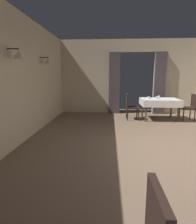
{
  "coord_description": "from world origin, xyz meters",
  "views": [
    {
      "loc": [
        -1.09,
        -3.75,
        1.56
      ],
      "look_at": [
        -1.35,
        0.24,
        0.78
      ],
      "focal_mm": 30.0,
      "sensor_mm": 36.0,
      "label": 1
    }
  ],
  "objects_px": {
    "plate_mid_c": "(149,98)",
    "dining_table_mid": "(160,101)",
    "glass_mid_d": "(159,97)",
    "chair_mid_right": "(190,106)",
    "glass_mid_a": "(149,98)",
    "glass_mid_b": "(157,98)",
    "chair_mid_left": "(130,105)"
  },
  "relations": [
    {
      "from": "glass_mid_d",
      "to": "glass_mid_a",
      "type": "bearing_deg",
      "value": -150.37
    },
    {
      "from": "glass_mid_d",
      "to": "glass_mid_b",
      "type": "bearing_deg",
      "value": -114.2
    },
    {
      "from": "glass_mid_b",
      "to": "plate_mid_c",
      "type": "height_order",
      "value": "glass_mid_b"
    },
    {
      "from": "chair_mid_right",
      "to": "glass_mid_a",
      "type": "relative_size",
      "value": 10.74
    },
    {
      "from": "chair_mid_left",
      "to": "glass_mid_a",
      "type": "xyz_separation_m",
      "value": [
        0.65,
        0.06,
        0.28
      ]
    },
    {
      "from": "chair_mid_left",
      "to": "glass_mid_d",
      "type": "relative_size",
      "value": 9.99
    },
    {
      "from": "glass_mid_a",
      "to": "glass_mid_d",
      "type": "bearing_deg",
      "value": 29.63
    },
    {
      "from": "glass_mid_b",
      "to": "glass_mid_a",
      "type": "bearing_deg",
      "value": 149.75
    },
    {
      "from": "glass_mid_a",
      "to": "glass_mid_b",
      "type": "height_order",
      "value": "glass_mid_b"
    },
    {
      "from": "chair_mid_left",
      "to": "chair_mid_right",
      "type": "distance_m",
      "value": 2.08
    },
    {
      "from": "dining_table_mid",
      "to": "plate_mid_c",
      "type": "distance_m",
      "value": 0.45
    },
    {
      "from": "chair_mid_right",
      "to": "plate_mid_c",
      "type": "xyz_separation_m",
      "value": [
        -1.36,
        0.37,
        0.24
      ]
    },
    {
      "from": "dining_table_mid",
      "to": "glass_mid_d",
      "type": "relative_size",
      "value": 14.11
    },
    {
      "from": "dining_table_mid",
      "to": "chair_mid_right",
      "type": "bearing_deg",
      "value": -3.31
    },
    {
      "from": "dining_table_mid",
      "to": "glass_mid_b",
      "type": "height_order",
      "value": "glass_mid_b"
    },
    {
      "from": "glass_mid_d",
      "to": "chair_mid_left",
      "type": "bearing_deg",
      "value": -164.18
    },
    {
      "from": "glass_mid_d",
      "to": "chair_mid_right",
      "type": "bearing_deg",
      "value": -17.39
    },
    {
      "from": "glass_mid_b",
      "to": "chair_mid_right",
      "type": "bearing_deg",
      "value": 3.42
    },
    {
      "from": "glass_mid_a",
      "to": "glass_mid_d",
      "type": "distance_m",
      "value": 0.49
    },
    {
      "from": "dining_table_mid",
      "to": "glass_mid_a",
      "type": "distance_m",
      "value": 0.41
    },
    {
      "from": "glass_mid_b",
      "to": "plate_mid_c",
      "type": "bearing_deg",
      "value": 111.89
    },
    {
      "from": "chair_mid_left",
      "to": "glass_mid_d",
      "type": "distance_m",
      "value": 1.15
    },
    {
      "from": "chair_mid_left",
      "to": "chair_mid_right",
      "type": "xyz_separation_m",
      "value": [
        2.08,
        -0.01,
        0.0
      ]
    },
    {
      "from": "chair_mid_right",
      "to": "glass_mid_a",
      "type": "bearing_deg",
      "value": 177.0
    },
    {
      "from": "glass_mid_a",
      "to": "plate_mid_c",
      "type": "distance_m",
      "value": 0.31
    },
    {
      "from": "glass_mid_a",
      "to": "glass_mid_d",
      "type": "height_order",
      "value": "glass_mid_d"
    },
    {
      "from": "dining_table_mid",
      "to": "chair_mid_right",
      "type": "height_order",
      "value": "chair_mid_right"
    },
    {
      "from": "plate_mid_c",
      "to": "dining_table_mid",
      "type": "bearing_deg",
      "value": -44.1
    },
    {
      "from": "glass_mid_b",
      "to": "glass_mid_d",
      "type": "bearing_deg",
      "value": 65.8
    },
    {
      "from": "glass_mid_a",
      "to": "glass_mid_d",
      "type": "relative_size",
      "value": 0.93
    },
    {
      "from": "glass_mid_a",
      "to": "chair_mid_right",
      "type": "bearing_deg",
      "value": -3.0
    },
    {
      "from": "glass_mid_b",
      "to": "plate_mid_c",
      "type": "relative_size",
      "value": 0.47
    }
  ]
}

